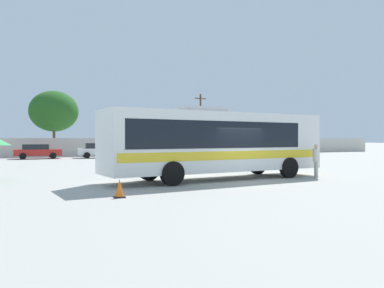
{
  "coord_description": "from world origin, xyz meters",
  "views": [
    {
      "loc": [
        -9.35,
        -15.67,
        1.99
      ],
      "look_at": [
        -0.51,
        4.48,
        1.69
      ],
      "focal_mm": 36.07,
      "sensor_mm": 36.0,
      "label": 1
    }
  ],
  "objects_px": {
    "parked_car_third_black": "(152,149)",
    "parked_car_second_white": "(99,150)",
    "attendant_by_bus_door": "(316,159)",
    "roadside_tree_midleft": "(54,111)",
    "utility_pole_near": "(200,122)",
    "parked_car_rightmost_dark_blue": "(203,149)",
    "parked_car_leftmost_red": "(37,151)",
    "traffic_cone_on_apron": "(119,189)",
    "coach_bus_white_yellow": "(216,141)"
  },
  "relations": [
    {
      "from": "parked_car_rightmost_dark_blue",
      "to": "roadside_tree_midleft",
      "type": "height_order",
      "value": "roadside_tree_midleft"
    },
    {
      "from": "parked_car_leftmost_red",
      "to": "traffic_cone_on_apron",
      "type": "xyz_separation_m",
      "value": [
        1.7,
        -28.39,
        -0.46
      ]
    },
    {
      "from": "parked_car_leftmost_red",
      "to": "utility_pole_near",
      "type": "bearing_deg",
      "value": 17.05
    },
    {
      "from": "parked_car_leftmost_red",
      "to": "parked_car_second_white",
      "type": "bearing_deg",
      "value": -5.49
    },
    {
      "from": "coach_bus_white_yellow",
      "to": "roadside_tree_midleft",
      "type": "relative_size",
      "value": 1.48
    },
    {
      "from": "parked_car_third_black",
      "to": "attendant_by_bus_door",
      "type": "bearing_deg",
      "value": -89.06
    },
    {
      "from": "parked_car_rightmost_dark_blue",
      "to": "parked_car_third_black",
      "type": "bearing_deg",
      "value": 178.76
    },
    {
      "from": "parked_car_second_white",
      "to": "parked_car_third_black",
      "type": "relative_size",
      "value": 0.99
    },
    {
      "from": "coach_bus_white_yellow",
      "to": "parked_car_third_black",
      "type": "distance_m",
      "value": 25.01
    },
    {
      "from": "parked_car_rightmost_dark_blue",
      "to": "roadside_tree_midleft",
      "type": "relative_size",
      "value": 0.54
    },
    {
      "from": "parked_car_second_white",
      "to": "roadside_tree_midleft",
      "type": "bearing_deg",
      "value": 111.33
    },
    {
      "from": "parked_car_leftmost_red",
      "to": "parked_car_rightmost_dark_blue",
      "type": "distance_m",
      "value": 18.24
    },
    {
      "from": "parked_car_leftmost_red",
      "to": "traffic_cone_on_apron",
      "type": "bearing_deg",
      "value": -86.58
    },
    {
      "from": "attendant_by_bus_door",
      "to": "parked_car_rightmost_dark_blue",
      "type": "bearing_deg",
      "value": 77.13
    },
    {
      "from": "parked_car_leftmost_red",
      "to": "traffic_cone_on_apron",
      "type": "height_order",
      "value": "parked_car_leftmost_red"
    },
    {
      "from": "attendant_by_bus_door",
      "to": "parked_car_rightmost_dark_blue",
      "type": "distance_m",
      "value": 26.52
    },
    {
      "from": "coach_bus_white_yellow",
      "to": "traffic_cone_on_apron",
      "type": "xyz_separation_m",
      "value": [
        -5.64,
        -3.88,
        -1.55
      ]
    },
    {
      "from": "parked_car_leftmost_red",
      "to": "traffic_cone_on_apron",
      "type": "relative_size",
      "value": 6.92
    },
    {
      "from": "parked_car_second_white",
      "to": "traffic_cone_on_apron",
      "type": "distance_m",
      "value": 28.15
    },
    {
      "from": "parked_car_second_white",
      "to": "parked_car_third_black",
      "type": "xyz_separation_m",
      "value": [
        5.92,
        0.62,
        0.01
      ]
    },
    {
      "from": "utility_pole_near",
      "to": "roadside_tree_midleft",
      "type": "distance_m",
      "value": 18.92
    },
    {
      "from": "utility_pole_near",
      "to": "traffic_cone_on_apron",
      "type": "distance_m",
      "value": 39.93
    },
    {
      "from": "parked_car_leftmost_red",
      "to": "traffic_cone_on_apron",
      "type": "distance_m",
      "value": 28.45
    },
    {
      "from": "parked_car_leftmost_red",
      "to": "parked_car_third_black",
      "type": "relative_size",
      "value": 0.96
    },
    {
      "from": "coach_bus_white_yellow",
      "to": "parked_car_second_white",
      "type": "distance_m",
      "value": 24.0
    },
    {
      "from": "coach_bus_white_yellow",
      "to": "parked_car_third_black",
      "type": "relative_size",
      "value": 2.54
    },
    {
      "from": "roadside_tree_midleft",
      "to": "parked_car_leftmost_red",
      "type": "bearing_deg",
      "value": -103.64
    },
    {
      "from": "coach_bus_white_yellow",
      "to": "parked_car_leftmost_red",
      "type": "distance_m",
      "value": 25.61
    },
    {
      "from": "parked_car_leftmost_red",
      "to": "utility_pole_near",
      "type": "height_order",
      "value": "utility_pole_near"
    },
    {
      "from": "coach_bus_white_yellow",
      "to": "attendant_by_bus_door",
      "type": "xyz_separation_m",
      "value": [
        5.0,
        -1.42,
        -0.89
      ]
    },
    {
      "from": "roadside_tree_midleft",
      "to": "utility_pole_near",
      "type": "bearing_deg",
      "value": -8.19
    },
    {
      "from": "utility_pole_near",
      "to": "parked_car_rightmost_dark_blue",
      "type": "bearing_deg",
      "value": -112.24
    },
    {
      "from": "attendant_by_bus_door",
      "to": "parked_car_rightmost_dark_blue",
      "type": "xyz_separation_m",
      "value": [
        5.91,
        25.85,
        -0.2
      ]
    },
    {
      "from": "parked_car_rightmost_dark_blue",
      "to": "attendant_by_bus_door",
      "type": "bearing_deg",
      "value": -102.87
    },
    {
      "from": "parked_car_third_black",
      "to": "parked_car_second_white",
      "type": "bearing_deg",
      "value": -173.98
    },
    {
      "from": "parked_car_second_white",
      "to": "roadside_tree_midleft",
      "type": "distance_m",
      "value": 11.35
    },
    {
      "from": "coach_bus_white_yellow",
      "to": "roadside_tree_midleft",
      "type": "height_order",
      "value": "roadside_tree_midleft"
    },
    {
      "from": "parked_car_rightmost_dark_blue",
      "to": "roadside_tree_midleft",
      "type": "xyz_separation_m",
      "value": [
        -16.03,
        9.18,
        4.61
      ]
    },
    {
      "from": "parked_car_second_white",
      "to": "utility_pole_near",
      "type": "distance_m",
      "value": 16.81
    },
    {
      "from": "parked_car_leftmost_red",
      "to": "roadside_tree_midleft",
      "type": "bearing_deg",
      "value": 76.36
    },
    {
      "from": "attendant_by_bus_door",
      "to": "roadside_tree_midleft",
      "type": "distance_m",
      "value": 36.73
    },
    {
      "from": "parked_car_second_white",
      "to": "traffic_cone_on_apron",
      "type": "xyz_separation_m",
      "value": [
        -4.29,
        -27.82,
        -0.5
      ]
    },
    {
      "from": "coach_bus_white_yellow",
      "to": "traffic_cone_on_apron",
      "type": "relative_size",
      "value": 18.23
    },
    {
      "from": "attendant_by_bus_door",
      "to": "traffic_cone_on_apron",
      "type": "distance_m",
      "value": 10.93
    },
    {
      "from": "parked_car_leftmost_red",
      "to": "parked_car_second_white",
      "type": "distance_m",
      "value": 6.01
    },
    {
      "from": "parked_car_second_white",
      "to": "utility_pole_near",
      "type": "height_order",
      "value": "utility_pole_near"
    },
    {
      "from": "traffic_cone_on_apron",
      "to": "attendant_by_bus_door",
      "type": "bearing_deg",
      "value": 13.0
    },
    {
      "from": "parked_car_third_black",
      "to": "roadside_tree_midleft",
      "type": "relative_size",
      "value": 0.58
    },
    {
      "from": "parked_car_third_black",
      "to": "parked_car_rightmost_dark_blue",
      "type": "bearing_deg",
      "value": -1.24
    },
    {
      "from": "parked_car_second_white",
      "to": "attendant_by_bus_door",
      "type": "bearing_deg",
      "value": -75.95
    }
  ]
}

